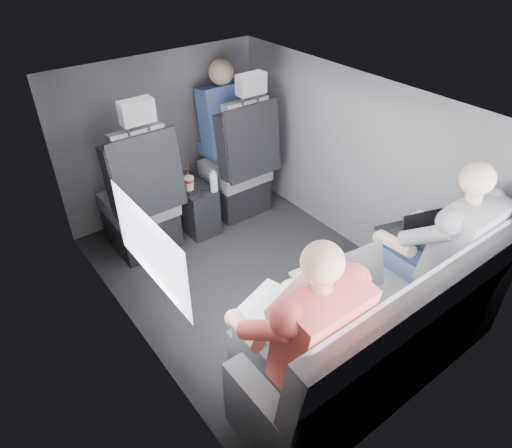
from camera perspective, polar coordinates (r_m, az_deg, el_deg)
floor at (r=3.37m, az=0.11°, el=-7.03°), size 2.60×2.60×0.00m
ceiling at (r=2.66m, az=0.14°, el=15.13°), size 2.60×2.60×0.00m
panel_left at (r=2.61m, az=-15.81°, el=-3.76°), size 0.02×2.60×1.35m
panel_right at (r=3.51m, az=11.99°, el=7.43°), size 0.02×2.60×1.35m
panel_front at (r=3.95m, az=-11.61°, el=10.71°), size 1.80×0.02×1.35m
panel_back at (r=2.30m, az=20.63°, el=-11.35°), size 1.80×0.02×1.35m
side_window at (r=2.26m, az=-13.16°, el=-2.97°), size 0.02×0.75×0.42m
seatbelt at (r=3.61m, az=-0.67°, el=11.26°), size 0.35×0.11×0.59m
front_seat_left at (r=3.55m, az=-14.06°, el=2.32°), size 0.52×0.58×1.26m
front_seat_right at (r=3.91m, az=-2.12°, el=6.69°), size 0.52×0.58×1.26m
center_console at (r=3.84m, az=-7.89°, el=2.30°), size 0.24×0.48×0.41m
rear_bench at (r=2.64m, az=14.72°, el=-14.14°), size 1.60×0.57×0.92m
soda_cup at (r=3.63m, az=-8.38°, el=5.06°), size 0.08×0.08×0.26m
water_bottle at (r=3.59m, az=-5.30°, el=5.27°), size 0.06×0.06×0.17m
laptop_white at (r=2.27m, az=2.60°, el=-10.56°), size 0.42×0.43×0.27m
laptop_silver at (r=2.49m, az=10.30°, el=-6.24°), size 0.40×0.37×0.26m
laptop_black at (r=2.93m, az=18.81°, el=-0.79°), size 0.35×0.35×0.22m
passenger_rear_left at (r=2.17m, az=5.25°, el=-13.66°), size 0.50×0.62×1.22m
passenger_rear_right at (r=2.83m, az=21.63°, el=-2.84°), size 0.50×0.62×1.22m
passenger_front_right at (r=3.97m, az=-4.09°, el=12.72°), size 0.41×0.41×0.84m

